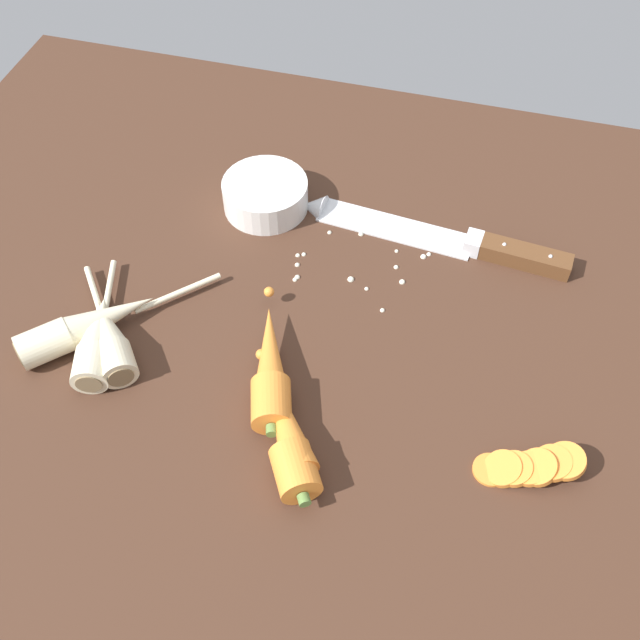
% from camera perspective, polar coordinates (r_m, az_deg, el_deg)
% --- Properties ---
extents(ground_plane, '(1.20, 0.90, 0.04)m').
position_cam_1_polar(ground_plane, '(0.89, 0.34, -0.42)').
color(ground_plane, '#42281C').
extents(chefs_knife, '(0.35, 0.07, 0.04)m').
position_cam_1_polar(chefs_knife, '(0.96, 8.13, 6.48)').
color(chefs_knife, silver).
rests_on(chefs_knife, ground_plane).
extents(whole_carrot, '(0.09, 0.18, 0.04)m').
position_cam_1_polar(whole_carrot, '(0.80, -3.78, -3.68)').
color(whole_carrot, orange).
rests_on(whole_carrot, ground_plane).
extents(whole_carrot_second, '(0.11, 0.16, 0.04)m').
position_cam_1_polar(whole_carrot_second, '(0.76, -2.69, -8.62)').
color(whole_carrot_second, orange).
rests_on(whole_carrot_second, ground_plane).
extents(parsnip_front, '(0.13, 0.15, 0.04)m').
position_cam_1_polar(parsnip_front, '(0.86, -15.73, -1.28)').
color(parsnip_front, beige).
rests_on(parsnip_front, ground_plane).
extents(parsnip_mid_left, '(0.08, 0.18, 0.04)m').
position_cam_1_polar(parsnip_mid_left, '(0.86, -16.52, -1.41)').
color(parsnip_mid_left, beige).
rests_on(parsnip_mid_left, ground_plane).
extents(parsnip_mid_right, '(0.18, 0.19, 0.04)m').
position_cam_1_polar(parsnip_mid_right, '(0.88, -17.17, -0.41)').
color(parsnip_mid_right, beige).
rests_on(parsnip_mid_right, ground_plane).
extents(carrot_slice_stack, '(0.11, 0.06, 0.04)m').
position_cam_1_polar(carrot_slice_stack, '(0.78, 15.50, -10.64)').
color(carrot_slice_stack, orange).
rests_on(carrot_slice_stack, ground_plane).
extents(prep_bowl, '(0.11, 0.11, 0.04)m').
position_cam_1_polar(prep_bowl, '(0.99, -4.16, 9.50)').
color(prep_bowl, white).
rests_on(prep_bowl, ground_plane).
extents(mince_crumbs, '(0.16, 0.12, 0.01)m').
position_cam_1_polar(mince_crumbs, '(0.92, 2.96, 4.17)').
color(mince_crumbs, silver).
rests_on(mince_crumbs, ground_plane).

